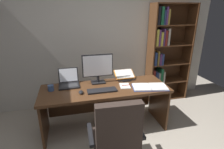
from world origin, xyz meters
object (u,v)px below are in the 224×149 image
open_binder (150,87)px  office_chair (116,143)px  computer_mouse (81,92)px  coffee_mug (51,88)px  notepad (125,86)px  desk (104,96)px  reading_stand_with_book (125,75)px  bookshelf (165,54)px  monitor (98,69)px  pen (126,85)px  laptop (69,82)px  keyboard (102,90)px

open_binder → office_chair: bearing=-125.1°
computer_mouse → coffee_mug: (-0.41, 0.20, 0.02)m
office_chair → notepad: size_ratio=4.64×
notepad → desk: bearing=162.2°
reading_stand_with_book → open_binder: bearing=-59.9°
bookshelf → coffee_mug: bookshelf is taller
monitor → office_chair: bearing=-89.2°
monitor → open_binder: bearing=-28.0°
monitor → coffee_mug: monitor is taller
bookshelf → open_binder: 1.20m
monitor → reading_stand_with_book: size_ratio=1.48×
office_chair → monitor: monitor is taller
bookshelf → office_chair: bookshelf is taller
pen → coffee_mug: (-1.10, 0.10, 0.03)m
monitor → pen: 0.51m
bookshelf → pen: (-1.06, -0.77, -0.26)m
open_binder → pen: bearing=167.1°
laptop → coffee_mug: 0.29m
bookshelf → notepad: size_ratio=9.22×
office_chair → desk: bearing=89.3°
office_chair → computer_mouse: (-0.32, 0.73, 0.32)m
office_chair → keyboard: 0.79m
office_chair → reading_stand_with_book: office_chair is taller
pen → coffee_mug: 1.11m
keyboard → coffee_mug: 0.74m
laptop → open_binder: bearing=-18.3°
desk → laptop: bearing=164.5°
desk → computer_mouse: 0.46m
office_chair → pen: (0.38, 0.82, 0.32)m
keyboard → office_chair: bearing=-88.8°
desk → coffee_mug: bearing=179.6°
bookshelf → notepad: 1.35m
laptop → notepad: laptop is taller
desk → pen: pen is taller
monitor → computer_mouse: monitor is taller
reading_stand_with_book → coffee_mug: reading_stand_with_book is taller
bookshelf → laptop: bearing=-164.6°
notepad → pen: pen is taller
reading_stand_with_book → laptop: bearing=-176.5°
open_binder → coffee_mug: 1.45m
bookshelf → office_chair: (-1.44, -1.59, -0.57)m
desk → pen: (0.32, -0.10, 0.20)m
notepad → office_chair: bearing=-113.5°
pen → keyboard: bearing=-166.6°
pen → bookshelf: bearing=35.9°
office_chair → open_binder: office_chair is taller
computer_mouse → pen: size_ratio=0.74×
desk → laptop: laptop is taller
laptop → monitor: bearing=-0.7°
computer_mouse → coffee_mug: coffee_mug is taller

